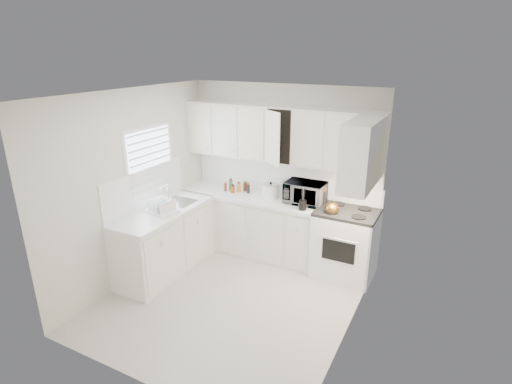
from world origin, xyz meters
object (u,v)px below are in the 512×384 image
Objects in this scene: rice_cooker at (271,190)px; utensil_crock at (303,198)px; dish_rack at (161,205)px; tea_kettle at (332,208)px; stove at (346,234)px; microwave at (305,190)px.

rice_cooker is 0.71× the size of utensil_crock.
dish_rack is at bearing -146.44° from rice_cooker.
tea_kettle is 0.69× the size of utensil_crock.
stove is 2.58m from dish_rack.
utensil_crock is 0.86× the size of dish_rack.
utensil_crock reaches higher than rice_cooker.
rice_cooker reaches higher than tea_kettle.
tea_kettle is 0.41× the size of microwave.
stove reaches higher than rice_cooker.
microwave reaches higher than tea_kettle.
tea_kettle is 2.31m from dish_rack.
microwave is at bearing 172.08° from stove.
stove reaches higher than tea_kettle.
stove is at bearing 63.04° from tea_kettle.
dish_rack is (-1.68, -0.96, -0.06)m from utensil_crock.
microwave is at bearing 46.87° from dish_rack.
utensil_crock is (-0.59, -0.17, 0.49)m from stove.
utensil_crock is (-0.41, -0.01, 0.07)m from tea_kettle.
rice_cooker is (-0.54, -0.02, -0.07)m from microwave.
microwave reaches higher than rice_cooker.
rice_cooker is at bearing -171.50° from tea_kettle.
tea_kettle is at bearing -28.38° from microwave.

